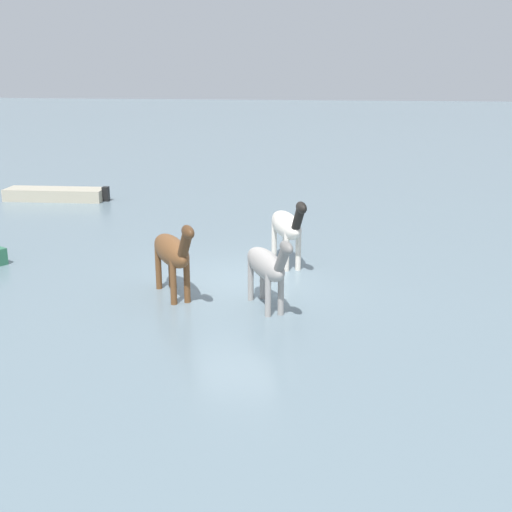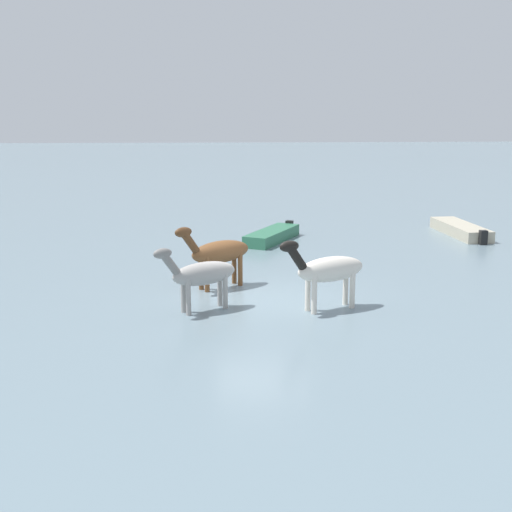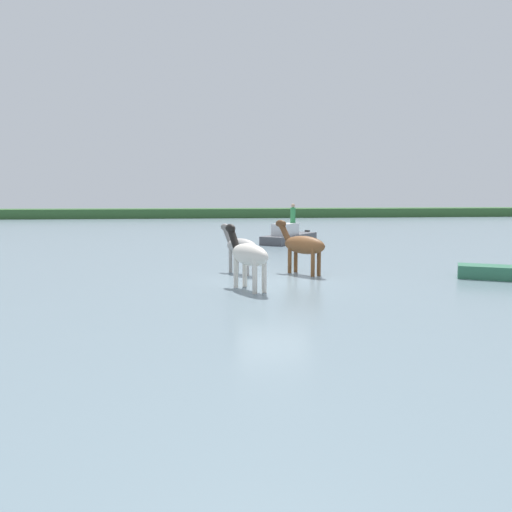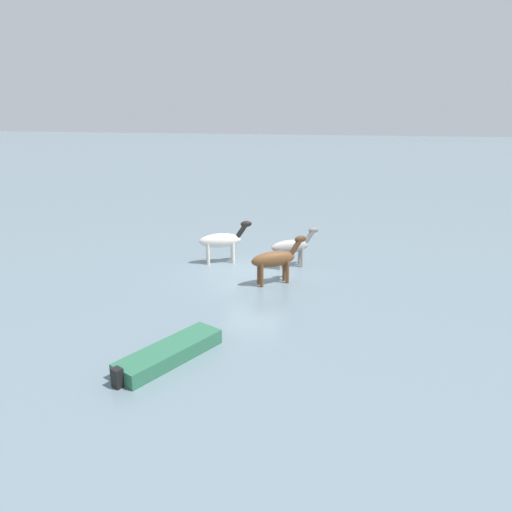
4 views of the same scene
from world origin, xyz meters
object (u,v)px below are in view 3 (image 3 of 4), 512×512
object	(u,v)px
horse_pinto_flank	(248,255)
boat_motor_center	(289,237)
horse_dun_straggler	(302,245)
person_spotter_bow	(293,214)
horse_lead	(241,247)

from	to	relation	value
horse_pinto_flank	boat_motor_center	distance (m)	15.99
horse_dun_straggler	person_spotter_bow	distance (m)	13.09
horse_dun_straggler	horse_lead	world-z (taller)	horse_dun_straggler
person_spotter_bow	horse_pinto_flank	bearing A→B (deg)	-106.29
horse_pinto_flank	boat_motor_center	size ratio (longest dim) A/B	0.50
horse_pinto_flank	horse_lead	size ratio (longest dim) A/B	1.12
horse_pinto_flank	horse_lead	bearing A→B (deg)	-24.55
horse_pinto_flank	person_spotter_bow	xyz separation A→B (m)	(4.60, 15.73, 0.67)
horse_lead	person_spotter_bow	distance (m)	13.24
horse_lead	horse_pinto_flank	bearing A→B (deg)	149.44
horse_dun_straggler	horse_pinto_flank	world-z (taller)	horse_pinto_flank
horse_dun_straggler	horse_pinto_flank	distance (m)	3.68
horse_dun_straggler	boat_motor_center	distance (m)	12.71
horse_lead	person_spotter_bow	world-z (taller)	person_spotter_bow
horse_dun_straggler	horse_pinto_flank	bearing A→B (deg)	107.70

